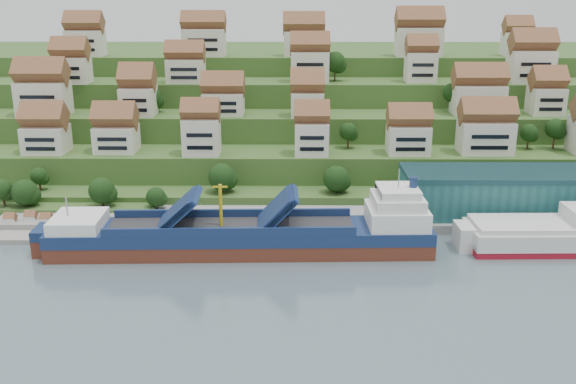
{
  "coord_description": "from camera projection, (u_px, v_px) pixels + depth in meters",
  "views": [
    {
      "loc": [
        -3.45,
        -123.21,
        50.97
      ],
      "look_at": [
        -4.45,
        14.0,
        8.0
      ],
      "focal_mm": 40.0,
      "sensor_mm": 36.0,
      "label": 1
    }
  ],
  "objects": [
    {
      "name": "cargo_ship",
      "position": [
        252.0,
        236.0,
        130.71
      ],
      "size": [
        77.58,
        14.26,
        17.13
      ],
      "rotation": [
        0.0,
        0.0,
        0.03
      ],
      "color": "#5C2A1C",
      "rests_on": "ground"
    },
    {
      "name": "second_ship",
      "position": [
        551.0,
        235.0,
        132.52
      ],
      "size": [
        32.67,
        12.64,
        9.41
      ],
      "rotation": [
        0.0,
        0.0,
        0.02
      ],
      "color": "maroon",
      "rests_on": "ground"
    },
    {
      "name": "flagpole",
      "position": [
        391.0,
        203.0,
        140.15
      ],
      "size": [
        1.28,
        0.16,
        8.0
      ],
      "color": "gray",
      "rests_on": "quay"
    },
    {
      "name": "ground",
      "position": [
        309.0,
        249.0,
        132.79
      ],
      "size": [
        300.0,
        300.0,
        0.0
      ],
      "primitive_type": "plane",
      "color": "slate",
      "rests_on": "ground"
    },
    {
      "name": "hillside",
      "position": [
        302.0,
        110.0,
        228.42
      ],
      "size": [
        260.0,
        128.0,
        31.0
      ],
      "color": "#2D4C1E",
      "rests_on": "ground"
    },
    {
      "name": "warehouse",
      "position": [
        535.0,
        192.0,
        146.49
      ],
      "size": [
        60.0,
        15.0,
        10.0
      ],
      "primitive_type": "cube",
      "color": "#225C5D",
      "rests_on": "quay"
    },
    {
      "name": "beach_huts",
      "position": [
        39.0,
        221.0,
        142.83
      ],
      "size": [
        14.4,
        3.7,
        2.2
      ],
      "color": "white",
      "rests_on": "pebble_beach"
    },
    {
      "name": "hillside_village",
      "position": [
        308.0,
        87.0,
        183.94
      ],
      "size": [
        159.66,
        61.1,
        28.98
      ],
      "color": "silver",
      "rests_on": "ground"
    },
    {
      "name": "hillside_trees",
      "position": [
        254.0,
        133.0,
        168.54
      ],
      "size": [
        141.87,
        62.33,
        30.97
      ],
      "color": "#193913",
      "rests_on": "ground"
    },
    {
      "name": "quay",
      "position": [
        395.0,
        220.0,
        146.63
      ],
      "size": [
        180.0,
        14.0,
        2.2
      ],
      "primitive_type": "cube",
      "color": "gray",
      "rests_on": "ground"
    },
    {
      "name": "pebble_beach",
      "position": [
        51.0,
        226.0,
        144.49
      ],
      "size": [
        45.0,
        20.0,
        1.0
      ],
      "primitive_type": "cube",
      "color": "gray",
      "rests_on": "ground"
    }
  ]
}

